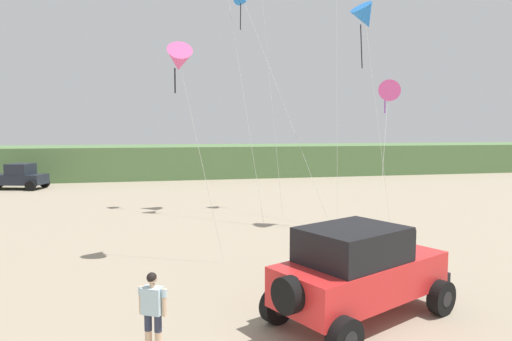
{
  "coord_description": "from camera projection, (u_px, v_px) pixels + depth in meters",
  "views": [
    {
      "loc": [
        -1.37,
        -5.47,
        4.46
      ],
      "look_at": [
        0.89,
        4.68,
        3.54
      ],
      "focal_mm": 31.18,
      "sensor_mm": 36.0,
      "label": 1
    }
  ],
  "objects": [
    {
      "name": "kite_purple_stunt",
      "position": [
        179.0,
        60.0,
        15.34
      ],
      "size": [
        1.94,
        1.96,
        7.59
      ],
      "color": "#E04C93",
      "rests_on": "ground_plane"
    },
    {
      "name": "kite_green_box",
      "position": [
        388.0,
        93.0,
        20.85
      ],
      "size": [
        3.74,
        5.55,
        6.95
      ],
      "color": "#E04C93",
      "rests_on": "ground_plane"
    },
    {
      "name": "distant_pickup",
      "position": [
        16.0,
        177.0,
        34.21
      ],
      "size": [
        4.93,
        3.4,
        1.98
      ],
      "color": "#1E232D",
      "rests_on": "ground_plane"
    },
    {
      "name": "dune_ridge",
      "position": [
        177.0,
        160.0,
        44.93
      ],
      "size": [
        90.0,
        9.92,
        3.01
      ],
      "primitive_type": "cube",
      "color": "#567A47",
      "rests_on": "ground_plane"
    },
    {
      "name": "person_watching",
      "position": [
        153.0,
        308.0,
        8.88
      ],
      "size": [
        0.56,
        0.44,
        1.67
      ],
      "color": "#DBB28E",
      "rests_on": "ground_plane"
    },
    {
      "name": "kite_orange_streamer",
      "position": [
        365.0,
        17.0,
        20.14
      ],
      "size": [
        1.5,
        4.14,
        10.4
      ],
      "color": "blue",
      "rests_on": "ground_plane"
    },
    {
      "name": "kite_yellow_diamond",
      "position": [
        243.0,
        0.0,
        22.98
      ],
      "size": [
        3.51,
        5.99,
        11.86
      ],
      "color": "blue",
      "rests_on": "ground_plane"
    },
    {
      "name": "jeep",
      "position": [
        360.0,
        270.0,
        10.45
      ],
      "size": [
        5.0,
        3.97,
        2.26
      ],
      "color": "red",
      "rests_on": "ground_plane"
    }
  ]
}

